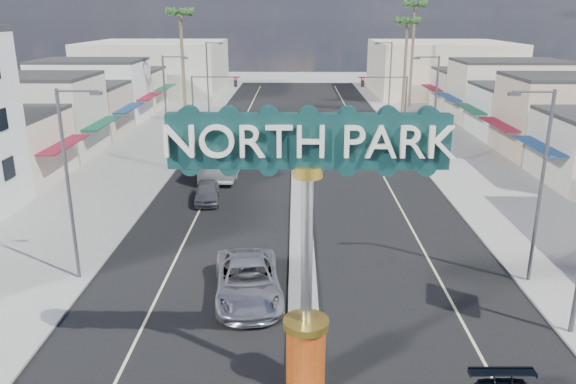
{
  "coord_description": "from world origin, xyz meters",
  "views": [
    {
      "loc": [
        -0.38,
        -14.01,
        12.03
      ],
      "look_at": [
        -0.71,
        11.93,
        3.78
      ],
      "focal_mm": 35.0,
      "sensor_mm": 36.0,
      "label": 1
    }
  ],
  "objects_px": {
    "streetlight_l_far": "(209,77)",
    "city_bus": "(225,151)",
    "traffic_signal_left": "(210,93)",
    "streetlight_l_near": "(71,177)",
    "palm_right_far": "(415,11)",
    "streetlight_r_mid": "(433,107)",
    "streetlight_r_near": "(539,179)",
    "streetlight_l_mid": "(168,107)",
    "streetlight_r_far": "(389,77)",
    "palm_right_mid": "(407,27)",
    "car_parked_left": "(207,192)",
    "gateway_sign": "(307,224)",
    "traffic_signal_right": "(388,93)",
    "suv_left": "(248,280)",
    "palm_left_far": "(180,19)"
  },
  "relations": [
    {
      "from": "streetlight_l_far",
      "to": "city_bus",
      "type": "distance_m",
      "value": 22.83
    },
    {
      "from": "streetlight_l_far",
      "to": "palm_right_far",
      "type": "bearing_deg",
      "value": 21.46
    },
    {
      "from": "streetlight_l_near",
      "to": "car_parked_left",
      "type": "xyz_separation_m",
      "value": [
        4.18,
        11.65,
        -4.38
      ]
    },
    {
      "from": "streetlight_l_far",
      "to": "streetlight_r_mid",
      "type": "xyz_separation_m",
      "value": [
        20.87,
        -22.0,
        0.0
      ]
    },
    {
      "from": "streetlight_l_far",
      "to": "streetlight_r_mid",
      "type": "relative_size",
      "value": 1.0
    },
    {
      "from": "city_bus",
      "to": "traffic_signal_left",
      "type": "bearing_deg",
      "value": 103.5
    },
    {
      "from": "streetlight_l_far",
      "to": "traffic_signal_left",
      "type": "bearing_deg",
      "value": -81.14
    },
    {
      "from": "traffic_signal_left",
      "to": "city_bus",
      "type": "distance_m",
      "value": 14.72
    },
    {
      "from": "palm_left_far",
      "to": "city_bus",
      "type": "height_order",
      "value": "palm_left_far"
    },
    {
      "from": "streetlight_l_near",
      "to": "palm_right_mid",
      "type": "relative_size",
      "value": 0.74
    },
    {
      "from": "streetlight_l_near",
      "to": "traffic_signal_left",
      "type": "bearing_deg",
      "value": 87.9
    },
    {
      "from": "palm_right_mid",
      "to": "suv_left",
      "type": "bearing_deg",
      "value": -107.94
    },
    {
      "from": "streetlight_r_mid",
      "to": "city_bus",
      "type": "bearing_deg",
      "value": -179.59
    },
    {
      "from": "streetlight_l_mid",
      "to": "palm_left_far",
      "type": "relative_size",
      "value": 0.69
    },
    {
      "from": "streetlight_l_far",
      "to": "streetlight_r_far",
      "type": "bearing_deg",
      "value": 0.0
    },
    {
      "from": "streetlight_r_near",
      "to": "palm_right_mid",
      "type": "height_order",
      "value": "palm_right_mid"
    },
    {
      "from": "traffic_signal_right",
      "to": "streetlight_r_far",
      "type": "height_order",
      "value": "streetlight_r_far"
    },
    {
      "from": "streetlight_l_near",
      "to": "palm_right_far",
      "type": "bearing_deg",
      "value": 63.94
    },
    {
      "from": "streetlight_r_near",
      "to": "palm_right_far",
      "type": "xyz_separation_m",
      "value": [
        4.57,
        52.0,
        7.32
      ]
    },
    {
      "from": "streetlight_r_far",
      "to": "palm_right_far",
      "type": "bearing_deg",
      "value": 65.45
    },
    {
      "from": "gateway_sign",
      "to": "traffic_signal_right",
      "type": "relative_size",
      "value": 1.53
    },
    {
      "from": "palm_right_far",
      "to": "city_bus",
      "type": "bearing_deg",
      "value": -123.22
    },
    {
      "from": "palm_left_far",
      "to": "suv_left",
      "type": "height_order",
      "value": "palm_left_far"
    },
    {
      "from": "traffic_signal_left",
      "to": "streetlight_l_mid",
      "type": "distance_m",
      "value": 14.07
    },
    {
      "from": "streetlight_l_far",
      "to": "palm_right_far",
      "type": "height_order",
      "value": "palm_right_far"
    },
    {
      "from": "streetlight_l_mid",
      "to": "streetlight_r_far",
      "type": "distance_m",
      "value": 30.32
    },
    {
      "from": "gateway_sign",
      "to": "palm_right_mid",
      "type": "distance_m",
      "value": 55.76
    },
    {
      "from": "streetlight_r_mid",
      "to": "streetlight_l_far",
      "type": "bearing_deg",
      "value": 133.48
    },
    {
      "from": "streetlight_r_far",
      "to": "palm_left_far",
      "type": "distance_m",
      "value": 24.38
    },
    {
      "from": "streetlight_r_near",
      "to": "suv_left",
      "type": "relative_size",
      "value": 1.47
    },
    {
      "from": "traffic_signal_right",
      "to": "streetlight_l_mid",
      "type": "relative_size",
      "value": 0.67
    },
    {
      "from": "streetlight_r_mid",
      "to": "palm_right_far",
      "type": "xyz_separation_m",
      "value": [
        4.57,
        32.0,
        7.32
      ]
    },
    {
      "from": "gateway_sign",
      "to": "streetlight_l_near",
      "type": "height_order",
      "value": "gateway_sign"
    },
    {
      "from": "traffic_signal_left",
      "to": "palm_right_mid",
      "type": "bearing_deg",
      "value": 28.42
    },
    {
      "from": "car_parked_left",
      "to": "city_bus",
      "type": "bearing_deg",
      "value": 82.12
    },
    {
      "from": "streetlight_r_near",
      "to": "city_bus",
      "type": "height_order",
      "value": "streetlight_r_near"
    },
    {
      "from": "city_bus",
      "to": "streetlight_l_near",
      "type": "bearing_deg",
      "value": -101.56
    },
    {
      "from": "streetlight_l_near",
      "to": "palm_right_mid",
      "type": "xyz_separation_m",
      "value": [
        23.43,
        46.0,
        5.54
      ]
    },
    {
      "from": "streetlight_r_mid",
      "to": "streetlight_r_near",
      "type": "bearing_deg",
      "value": -90.0
    },
    {
      "from": "gateway_sign",
      "to": "streetlight_l_mid",
      "type": "relative_size",
      "value": 1.02
    },
    {
      "from": "car_parked_left",
      "to": "streetlight_r_far",
      "type": "bearing_deg",
      "value": 54.86
    },
    {
      "from": "streetlight_r_mid",
      "to": "streetlight_l_mid",
      "type": "bearing_deg",
      "value": 180.0
    },
    {
      "from": "streetlight_r_far",
      "to": "car_parked_left",
      "type": "bearing_deg",
      "value": -118.81
    },
    {
      "from": "streetlight_l_near",
      "to": "palm_right_mid",
      "type": "bearing_deg",
      "value": 63.01
    },
    {
      "from": "traffic_signal_left",
      "to": "streetlight_r_near",
      "type": "relative_size",
      "value": 0.67
    },
    {
      "from": "streetlight_l_mid",
      "to": "palm_right_mid",
      "type": "bearing_deg",
      "value": 47.97
    },
    {
      "from": "palm_left_far",
      "to": "city_bus",
      "type": "xyz_separation_m",
      "value": [
        6.97,
        -20.12,
        -9.98
      ]
    },
    {
      "from": "traffic_signal_right",
      "to": "streetlight_r_mid",
      "type": "relative_size",
      "value": 0.67
    },
    {
      "from": "traffic_signal_left",
      "to": "streetlight_l_near",
      "type": "relative_size",
      "value": 0.67
    },
    {
      "from": "streetlight_l_far",
      "to": "palm_right_far",
      "type": "xyz_separation_m",
      "value": [
        25.43,
        10.0,
        7.32
      ]
    }
  ]
}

